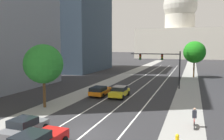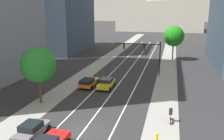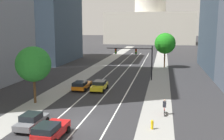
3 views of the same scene
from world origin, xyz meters
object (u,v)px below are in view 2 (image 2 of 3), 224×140
at_px(street_tree_near_left, 38,65).
at_px(car_orange, 89,82).
at_px(car_yellow, 106,83).
at_px(fire_hydrant, 157,138).
at_px(capitol_building, 160,5).
at_px(cyclist, 171,114).
at_px(traffic_signal_mast, 145,51).
at_px(car_gray, 32,130).
at_px(street_tree_mid_right, 174,36).

bearing_deg(street_tree_near_left, car_orange, 64.87).
distance_m(car_yellow, fire_hydrant, 16.26).
distance_m(capitol_building, cyclist, 121.01).
distance_m(car_yellow, traffic_signal_mast, 10.98).
distance_m(car_gray, fire_hydrant, 11.42).
bearing_deg(street_tree_mid_right, capitol_building, 95.42).
xyz_separation_m(car_yellow, traffic_signal_mast, (4.63, 9.27, 3.64)).
xyz_separation_m(car_orange, street_tree_mid_right, (12.37, 24.74, 4.85)).
bearing_deg(street_tree_near_left, capitol_building, 86.20).
height_order(car_yellow, cyclist, cyclist).
height_order(cyclist, street_tree_near_left, street_tree_near_left).
distance_m(fire_hydrant, street_tree_near_left, 16.71).
relative_size(fire_hydrant, cyclist, 0.53).
distance_m(car_gray, car_yellow, 16.01).
xyz_separation_m(fire_hydrant, street_tree_near_left, (-14.93, 6.04, 4.48)).
xyz_separation_m(car_gray, street_tree_near_left, (-3.66, 7.91, 4.20)).
relative_size(car_orange, car_gray, 1.11).
bearing_deg(car_gray, fire_hydrant, -79.38).
relative_size(cyclist, street_tree_mid_right, 0.22).
distance_m(capitol_building, car_gray, 127.15).
relative_size(car_orange, fire_hydrant, 5.06).
bearing_deg(car_orange, traffic_signal_mast, -37.98).
xyz_separation_m(traffic_signal_mast, fire_hydrant, (3.83, -23.15, -3.95)).
distance_m(car_gray, street_tree_mid_right, 42.58).
height_order(car_yellow, street_tree_near_left, street_tree_near_left).
xyz_separation_m(capitol_building, fire_hydrant, (7.05, -124.48, -13.77)).
distance_m(capitol_building, car_orange, 111.54).
bearing_deg(fire_hydrant, car_orange, 129.14).
bearing_deg(car_gray, car_orange, 1.17).
xyz_separation_m(car_gray, cyclist, (12.39, 6.37, 0.11)).
relative_size(car_gray, fire_hydrant, 4.55).
bearing_deg(car_yellow, fire_hydrant, -149.21).
bearing_deg(car_gray, cyclist, -61.63).
bearing_deg(cyclist, car_yellow, 44.39).
height_order(capitol_building, traffic_signal_mast, capitol_building).
height_order(street_tree_mid_right, street_tree_near_left, street_tree_mid_right).
height_order(capitol_building, car_orange, capitol_building).
height_order(traffic_signal_mast, fire_hydrant, traffic_signal_mast).
relative_size(car_gray, street_tree_near_left, 0.58).
relative_size(car_yellow, street_tree_mid_right, 0.53).
distance_m(traffic_signal_mast, street_tree_near_left, 20.40).
bearing_deg(fire_hydrant, capitol_building, 93.24).
distance_m(capitol_building, car_yellow, 111.42).
bearing_deg(capitol_building, car_orange, -92.18).
bearing_deg(traffic_signal_mast, street_tree_mid_right, 72.28).
height_order(traffic_signal_mast, street_tree_near_left, street_tree_near_left).
bearing_deg(street_tree_near_left, car_gray, -65.16).
xyz_separation_m(cyclist, street_tree_near_left, (-16.05, 1.55, 4.09)).
bearing_deg(car_gray, car_yellow, -8.94).
bearing_deg(car_yellow, capitol_building, -1.28).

